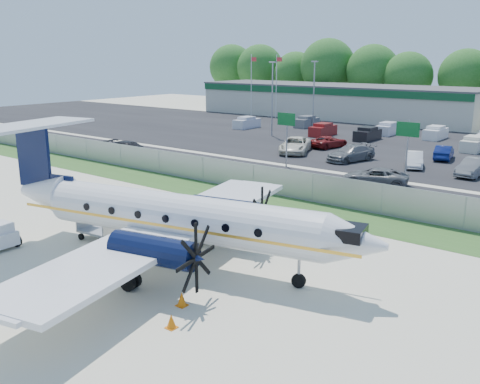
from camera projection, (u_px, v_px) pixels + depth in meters
The scene contains 27 objects.
ground at pixel (164, 262), 25.93m from camera, with size 170.00×170.00×0.00m, color beige.
grass_verge at pixel (296, 208), 35.08m from camera, with size 170.00×4.00×0.02m, color #2D561E.
access_road at pixel (346, 188), 40.42m from camera, with size 170.00×8.00×0.02m, color black.
parking_lot at pixel (438, 151), 56.45m from camera, with size 170.00×32.00×0.02m, color black.
perimeter_fence at pixel (312, 188), 36.36m from camera, with size 120.00×0.06×1.99m.
building_west at pixel (336, 101), 86.91m from camera, with size 46.40×12.40×5.24m.
sign_left at pixel (286, 127), 47.29m from camera, with size 1.80×0.26×5.00m.
sign_mid at pixel (407, 138), 40.72m from camera, with size 1.80×0.26×5.00m.
flagpole_west at pixel (252, 82), 87.96m from camera, with size 1.06×0.12×10.00m.
flagpole_east at pixel (277, 82), 84.98m from camera, with size 1.06×0.12×10.00m.
light_pole_nw at pixel (272, 94), 65.58m from camera, with size 0.90×0.35×9.09m.
light_pole_sw at pixel (314, 90), 73.21m from camera, with size 0.90×0.35×9.09m.
aircraft at pixel (173, 216), 25.10m from camera, with size 20.53×20.11×6.27m.
baggage_cart_near at pixel (93, 216), 31.70m from camera, with size 2.12×1.49×1.02m.
baggage_cart_far at pixel (98, 230), 29.02m from camera, with size 2.19×1.47×1.08m.
cone_nose at pixel (182, 299), 21.30m from camera, with size 0.41×0.41×0.58m.
cone_port_wing at pixel (171, 321), 19.56m from camera, with size 0.39×0.39×0.55m.
cone_starboard_wing at pixel (282, 221), 31.56m from camera, with size 0.37×0.37×0.53m.
road_car_west at pixel (130, 159), 51.72m from camera, with size 2.38×5.86×1.70m, color black.
road_car_mid at pixel (374, 186), 41.19m from camera, with size 2.31×5.01×1.39m, color #595B5E.
parked_car_a at pixel (295, 153), 55.11m from camera, with size 2.69×5.83×1.62m, color beige.
parked_car_b at pixel (350, 161), 50.78m from camera, with size 2.14×5.25×1.52m, color #595B5E.
parked_car_c at pixel (413, 167), 48.05m from camera, with size 1.48×4.24×1.40m, color silver.
parked_car_d at pixel (473, 176), 44.50m from camera, with size 1.58×4.54×1.50m, color #595B5E.
parked_car_f at pixel (329, 148), 58.30m from camera, with size 2.15×4.66×1.30m, color maroon.
parked_car_g at pixel (443, 159), 51.63m from camera, with size 1.46×4.18×1.38m, color navy.
far_parking_rows at pixel (453, 145), 60.27m from camera, with size 56.00×10.00×1.60m, color gray, non-canonical shape.
Camera 1 is at (17.88, -16.85, 9.69)m, focal length 40.00 mm.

